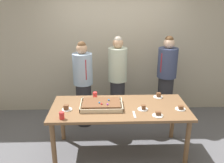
{
  "coord_description": "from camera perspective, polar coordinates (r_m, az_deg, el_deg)",
  "views": [
    {
      "loc": [
        -0.22,
        -3.23,
        2.31
      ],
      "look_at": [
        -0.11,
        0.15,
        1.12
      ],
      "focal_mm": 38.2,
      "sensor_mm": 36.0,
      "label": 1
    }
  ],
  "objects": [
    {
      "name": "ground_plane",
      "position": [
        3.98,
        1.7,
        -16.17
      ],
      "size": [
        12.0,
        12.0,
        0.0
      ],
      "primitive_type": "plane",
      "color": "#5B5B60"
    },
    {
      "name": "interior_back_panel",
      "position": [
        4.9,
        0.71,
        9.83
      ],
      "size": [
        8.0,
        0.12,
        3.0
      ],
      "primitive_type": "cube",
      "color": "#B2A893",
      "rests_on": "ground_plane"
    },
    {
      "name": "party_table",
      "position": [
        3.62,
        1.8,
        -7.24
      ],
      "size": [
        2.05,
        0.91,
        0.77
      ],
      "color": "brown",
      "rests_on": "ground_plane"
    },
    {
      "name": "sheet_cake",
      "position": [
        3.57,
        -2.53,
        -5.52
      ],
      "size": [
        0.62,
        0.43,
        0.1
      ],
      "color": "beige",
      "rests_on": "party_table"
    },
    {
      "name": "plated_slice_near_left",
      "position": [
        3.54,
        -10.83,
        -6.29
      ],
      "size": [
        0.15,
        0.15,
        0.08
      ],
      "color": "white",
      "rests_on": "party_table"
    },
    {
      "name": "plated_slice_near_right",
      "position": [
        3.98,
        11.02,
        -3.4
      ],
      "size": [
        0.15,
        0.15,
        0.08
      ],
      "color": "white",
      "rests_on": "party_table"
    },
    {
      "name": "plated_slice_far_left",
      "position": [
        3.63,
        16.08,
        -6.19
      ],
      "size": [
        0.15,
        0.15,
        0.06
      ],
      "color": "white",
      "rests_on": "party_table"
    },
    {
      "name": "plated_slice_far_right",
      "position": [
        3.38,
        10.94,
        -7.77
      ],
      "size": [
        0.15,
        0.15,
        0.06
      ],
      "color": "white",
      "rests_on": "party_table"
    },
    {
      "name": "plated_slice_center_front",
      "position": [
        3.52,
        7.46,
        -6.38
      ],
      "size": [
        0.15,
        0.15,
        0.08
      ],
      "color": "white",
      "rests_on": "party_table"
    },
    {
      "name": "drink_cup_nearest",
      "position": [
        3.88,
        -4.08,
        -3.27
      ],
      "size": [
        0.07,
        0.07,
        0.1
      ],
      "primitive_type": "cylinder",
      "color": "red",
      "rests_on": "party_table"
    },
    {
      "name": "drink_cup_middle",
      "position": [
        3.3,
        -11.94,
        -7.95
      ],
      "size": [
        0.07,
        0.07,
        0.1
      ],
      "primitive_type": "cylinder",
      "color": "red",
      "rests_on": "party_table"
    },
    {
      "name": "cake_server_utensil",
      "position": [
        3.36,
        5.36,
        -7.87
      ],
      "size": [
        0.03,
        0.2,
        0.01
      ],
      "primitive_type": "cube",
      "color": "silver",
      "rests_on": "party_table"
    },
    {
      "name": "person_serving_front",
      "position": [
        4.63,
        12.85,
        0.63
      ],
      "size": [
        0.36,
        0.36,
        1.68
      ],
      "rotation": [
        0.0,
        0.0,
        -2.46
      ],
      "color": "#28282D",
      "rests_on": "ground_plane"
    },
    {
      "name": "person_green_shirt_behind",
      "position": [
        4.49,
        1.36,
        0.55
      ],
      "size": [
        0.35,
        0.35,
        1.68
      ],
      "rotation": [
        0.0,
        0.0,
        -1.86
      ],
      "color": "#28282D",
      "rests_on": "ground_plane"
    },
    {
      "name": "person_striped_tie_right",
      "position": [
        4.4,
        -6.89,
        -0.54
      ],
      "size": [
        0.35,
        0.35,
        1.61
      ],
      "rotation": [
        0.0,
        0.0,
        -1.2
      ],
      "color": "#28282D",
      "rests_on": "ground_plane"
    }
  ]
}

